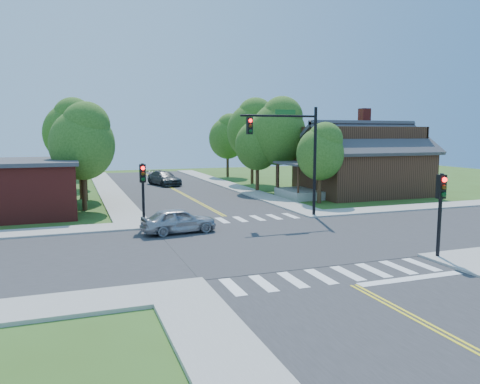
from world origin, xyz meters
name	(u,v)px	position (x,y,z in m)	size (l,w,h in m)	color
ground	(270,241)	(0.00, 0.00, 0.00)	(100.00, 100.00, 0.00)	#38591C
road_ns	(270,241)	(0.00, 0.00, 0.02)	(10.00, 90.00, 0.04)	#2D2D30
road_ew	(270,241)	(0.00, 0.00, 0.03)	(90.00, 10.00, 0.04)	#2D2D30
intersection_patch	(270,241)	(0.00, 0.00, 0.00)	(10.20, 10.20, 0.06)	#2D2D30
sidewalk_ne	(357,191)	(15.82, 15.82, 0.07)	(40.00, 40.00, 0.14)	#9E9B93
crosswalk_north	(231,220)	(0.00, 6.20, 0.05)	(8.85, 2.00, 0.01)	white
crosswalk_south	(334,275)	(0.00, -6.20, 0.05)	(8.85, 2.00, 0.01)	white
centerline	(270,241)	(0.00, 0.00, 0.05)	(0.30, 90.00, 0.01)	yellow
stop_bar	(411,280)	(2.50, -7.60, 0.00)	(4.60, 0.45, 0.09)	white
signal_mast_ne	(292,144)	(3.91, 5.59, 4.85)	(5.30, 0.42, 7.20)	black
signal_pole_se	(441,200)	(5.60, -5.62, 2.66)	(0.34, 0.42, 3.80)	black
signal_pole_nw	(143,183)	(-5.60, 5.58, 2.66)	(0.34, 0.42, 3.80)	black
house_ne	(361,158)	(15.11, 14.23, 3.33)	(13.05, 8.80, 7.11)	black
tree_e_a	(321,150)	(9.06, 10.81, 4.18)	(3.76, 3.57, 6.39)	#382314
tree_e_b	(279,130)	(8.81, 18.22, 5.84)	(5.24, 4.98, 8.91)	#382314
tree_e_c	(253,127)	(9.33, 26.06, 6.13)	(5.50, 5.23, 9.35)	#382314
tree_e_d	(228,135)	(9.33, 34.54, 5.23)	(4.70, 4.46, 7.99)	#382314
tree_w_a	(83,140)	(-8.56, 13.42, 5.07)	(4.55, 4.32, 7.74)	#382314
tree_w_b	(81,140)	(-8.61, 19.73, 4.92)	(4.42, 4.20, 7.51)	#382314
tree_w_c	(71,129)	(-9.25, 28.22, 5.93)	(5.32, 5.06, 9.05)	#382314
tree_w_d	(76,141)	(-8.79, 37.44, 4.62)	(4.15, 3.95, 7.06)	#382314
tree_house	(259,142)	(7.15, 19.17, 4.71)	(4.23, 4.02, 7.20)	#382314
tree_bldg	(85,150)	(-8.33, 18.39, 4.20)	(3.78, 3.59, 6.42)	#382314
car_silver	(179,221)	(-4.00, 3.50, 0.70)	(4.27, 2.09, 1.40)	#A9ABB1
car_dgrey	(164,179)	(-0.23, 27.40, 0.74)	(3.37, 5.46, 1.48)	#2F3234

